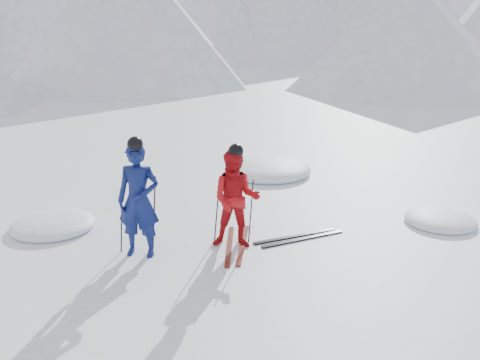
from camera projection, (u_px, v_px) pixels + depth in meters
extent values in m
plane|color=white|center=(340.00, 239.00, 9.31)|extent=(160.00, 160.00, 0.00)
cone|color=#B2BCD1|center=(117.00, 3.00, 54.66)|extent=(17.69, 17.69, 11.93)
cone|color=#B2BCD1|center=(216.00, 7.00, 49.35)|extent=(19.63, 19.63, 10.85)
cone|color=silver|center=(458.00, 9.00, 56.23)|extent=(24.45, 24.45, 10.76)
cone|color=#B2BCD1|center=(407.00, 34.00, 29.36)|extent=(14.00, 14.00, 6.50)
cone|color=#B2BCD1|center=(125.00, 12.00, 31.61)|extent=(16.00, 16.00, 9.00)
imported|color=#0D1853|center=(139.00, 201.00, 8.42)|extent=(0.83, 0.68, 1.96)
imported|color=#B30E13|center=(236.00, 199.00, 8.79)|extent=(1.00, 0.86, 1.76)
cylinder|color=black|center=(122.00, 217.00, 8.60)|extent=(0.13, 0.09, 1.30)
cylinder|color=black|center=(154.00, 213.00, 8.80)|extent=(0.13, 0.08, 1.30)
cylinder|color=black|center=(217.00, 211.00, 9.05)|extent=(0.12, 0.09, 1.17)
cylinder|color=black|center=(251.00, 211.00, 9.07)|extent=(0.12, 0.08, 1.17)
cube|color=black|center=(230.00, 246.00, 9.02)|extent=(0.47, 1.68, 0.03)
cube|color=black|center=(243.00, 245.00, 9.06)|extent=(0.58, 1.65, 0.03)
cube|color=black|center=(295.00, 236.00, 9.42)|extent=(1.68, 0.44, 0.03)
cube|color=black|center=(303.00, 239.00, 9.30)|extent=(1.67, 0.50, 0.03)
ellipsoid|color=white|center=(54.00, 228.00, 9.83)|extent=(1.60, 1.60, 0.35)
ellipsoid|color=white|center=(440.00, 223.00, 10.09)|extent=(1.39, 1.39, 0.31)
ellipsoid|color=white|center=(267.00, 173.00, 13.46)|extent=(2.30, 2.30, 0.50)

